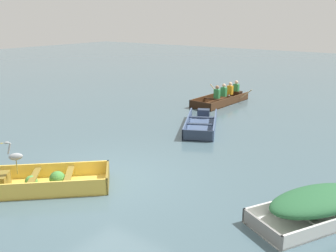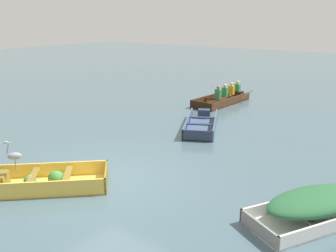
# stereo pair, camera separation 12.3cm
# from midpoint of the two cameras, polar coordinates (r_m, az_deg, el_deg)

# --- Properties ---
(ground_plane) EXTENTS (80.00, 80.00, 0.00)m
(ground_plane) POSITION_cam_midpoint_polar(r_m,az_deg,el_deg) (10.07, -9.38, -7.92)
(ground_plane) COLOR #47606B
(dinghy_yellow_foreground) EXTENTS (2.87, 2.80, 0.43)m
(dinghy_yellow_foreground) POSITION_cam_midpoint_polar(r_m,az_deg,el_deg) (9.87, -18.40, -8.08)
(dinghy_yellow_foreground) COLOR #E5BC47
(dinghy_yellow_foreground) RESTS_ON ground
(skiff_white_near_moored) EXTENTS (2.42, 3.15, 0.64)m
(skiff_white_near_moored) POSITION_cam_midpoint_polar(r_m,az_deg,el_deg) (8.54, 21.59, -10.89)
(skiff_white_near_moored) COLOR white
(skiff_white_near_moored) RESTS_ON ground
(skiff_slate_blue_mid_moored) EXTENTS (2.44, 3.38, 0.39)m
(skiff_slate_blue_mid_moored) POSITION_cam_midpoint_polar(r_m,az_deg,el_deg) (14.45, 4.84, 0.36)
(skiff_slate_blue_mid_moored) COLOR #475B7F
(skiff_slate_blue_mid_moored) RESTS_ON ground
(rowboat_dark_varnish_with_crew) EXTENTS (2.43, 3.56, 0.93)m
(rowboat_dark_varnish_with_crew) POSITION_cam_midpoint_polar(r_m,az_deg,el_deg) (18.71, 8.19, 4.26)
(rowboat_dark_varnish_with_crew) COLOR #4C2D19
(rowboat_dark_varnish_with_crew) RESTS_ON ground
(heron_on_dinghy) EXTENTS (0.33, 0.41, 0.84)m
(heron_on_dinghy) POSITION_cam_midpoint_polar(r_m,az_deg,el_deg) (9.74, -22.64, -4.20)
(heron_on_dinghy) COLOR olive
(heron_on_dinghy) RESTS_ON dinghy_yellow_foreground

